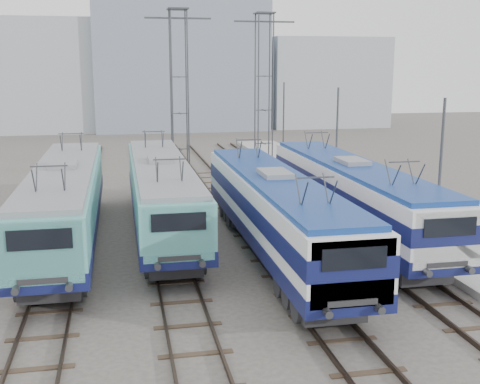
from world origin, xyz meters
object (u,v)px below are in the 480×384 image
object	(u,v)px
mast_front	(439,184)
mast_rear	(283,127)
locomotive_center_left	(162,190)
catenary_tower_west	(179,90)
locomotive_center_right	(276,208)
locomotive_far_right	(352,192)
locomotive_far_left	(65,199)
mast_mid	(336,146)
catenary_tower_east	(264,88)

from	to	relation	value
mast_front	mast_rear	world-z (taller)	same
locomotive_center_left	catenary_tower_west	bearing A→B (deg)	80.07
locomotive_center_right	locomotive_far_right	bearing A→B (deg)	29.86
mast_front	mast_rear	bearing A→B (deg)	90.00
locomotive_center_left	locomotive_center_right	distance (m)	6.76
locomotive_center_right	mast_front	world-z (taller)	mast_front
locomotive_far_left	locomotive_center_right	distance (m)	9.73
locomotive_far_right	mast_mid	xyz separation A→B (m)	(1.85, 7.31, 1.21)
mast_front	catenary_tower_west	bearing A→B (deg)	113.27
locomotive_center_left	locomotive_center_right	bearing A→B (deg)	-48.25
locomotive_center_right	mast_rear	size ratio (longest dim) A/B	2.56
locomotive_center_right	locomotive_far_right	xyz separation A→B (m)	(4.50, 2.58, -0.00)
locomotive_center_left	locomotive_far_right	xyz separation A→B (m)	(9.00, -2.46, 0.06)
locomotive_far_left	mast_front	distance (m)	16.46
locomotive_center_right	mast_mid	bearing A→B (deg)	57.31
catenary_tower_east	catenary_tower_west	bearing A→B (deg)	-162.90
locomotive_far_right	mast_front	xyz separation A→B (m)	(1.85, -4.69, 1.21)
catenary_tower_west	mast_mid	bearing A→B (deg)	-42.93
locomotive_far_right	mast_mid	distance (m)	7.64
locomotive_far_left	mast_rear	size ratio (longest dim) A/B	2.61
catenary_tower_west	locomotive_center_right	bearing A→B (deg)	-82.83
locomotive_far_right	catenary_tower_east	size ratio (longest dim) A/B	1.49
locomotive_center_right	locomotive_far_right	size ratio (longest dim) A/B	1.00
locomotive_center_right	catenary_tower_east	distance (m)	20.80
mast_rear	locomotive_far_left	bearing A→B (deg)	-130.15
locomotive_far_right	catenary_tower_west	xyz separation A→B (m)	(-6.75, 15.31, 4.35)
locomotive_far_left	mast_mid	size ratio (longest dim) A/B	2.61
catenary_tower_east	mast_front	size ratio (longest dim) A/B	1.71
locomotive_far_left	catenary_tower_west	size ratio (longest dim) A/B	1.52
locomotive_center_right	locomotive_far_left	bearing A→B (deg)	157.65
catenary_tower_east	mast_mid	xyz separation A→B (m)	(2.10, -10.00, -3.14)
catenary_tower_west	mast_front	bearing A→B (deg)	-66.73
locomotive_center_left	mast_rear	distance (m)	20.08
catenary_tower_west	mast_mid	size ratio (longest dim) A/B	1.71
catenary_tower_east	mast_rear	xyz separation A→B (m)	(2.10, 2.00, -3.14)
mast_rear	locomotive_center_left	bearing A→B (deg)	-122.77
locomotive_far_left	locomotive_far_right	world-z (taller)	locomotive_far_left
mast_mid	locomotive_far_left	bearing A→B (deg)	-158.02
locomotive_far_right	catenary_tower_west	bearing A→B (deg)	113.79
locomotive_far_left	locomotive_center_left	world-z (taller)	locomotive_far_left
locomotive_far_left	mast_mid	bearing A→B (deg)	21.98
catenary_tower_west	mast_mid	xyz separation A→B (m)	(8.60, -8.00, -3.14)
catenary_tower_east	mast_front	xyz separation A→B (m)	(2.10, -22.00, -3.14)
mast_front	mast_mid	xyz separation A→B (m)	(0.00, 12.00, 0.00)
mast_front	locomotive_far_left	bearing A→B (deg)	159.29
locomotive_center_right	mast_rear	distance (m)	22.83
mast_front	mast_mid	distance (m)	12.00
locomotive_far_right	catenary_tower_west	world-z (taller)	catenary_tower_west
locomotive_far_right	catenary_tower_east	world-z (taller)	catenary_tower_east
locomotive_center_left	mast_mid	bearing A→B (deg)	24.10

